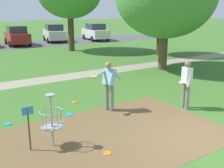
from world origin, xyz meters
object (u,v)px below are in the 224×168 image
parked_car_rightmost (95,32)px  frisbee_far_right (8,124)px  tree_mid_left (161,6)px  parked_car_center_left (17,36)px  frisbee_mid_grass (74,102)px  player_throwing (109,83)px  parked_car_center_right (54,33)px  frisbee_near_basket (107,153)px  frisbee_scattered_b (61,122)px  frisbee_scattered_a (69,115)px  player_foreground_watching (186,82)px  disc_golf_basket (49,119)px

parked_car_rightmost → frisbee_far_right: bearing=-126.5°
tree_mid_left → parked_car_center_left: bearing=122.3°
frisbee_far_right → frisbee_mid_grass: bearing=15.6°
player_throwing → parked_car_center_right: parked_car_center_right is taller
parked_car_rightmost → parked_car_center_right: bearing=164.2°
player_throwing → frisbee_near_basket: 3.10m
parked_car_center_right → frisbee_scattered_b: bearing=-111.3°
player_throwing → frisbee_scattered_a: player_throwing is taller
player_foreground_watching → frisbee_near_basket: size_ratio=8.50×
player_throwing → frisbee_far_right: bearing=167.8°
disc_golf_basket → parked_car_center_right: 23.71m
frisbee_far_right → parked_car_rightmost: (13.83, 18.70, 0.91)m
frisbee_mid_grass → parked_car_center_right: 20.43m
player_throwing → parked_car_rightmost: parked_car_rightmost is taller
disc_golf_basket → frisbee_scattered_b: 1.69m
frisbee_scattered_a → frisbee_scattered_b: (-0.49, -0.44, 0.00)m
frisbee_near_basket → parked_car_center_left: parked_car_center_left is taller
player_throwing → parked_car_center_left: parked_car_center_left is taller
player_throwing → frisbee_scattered_b: 2.07m
tree_mid_left → parked_car_center_left: (-7.46, 11.81, -2.65)m
frisbee_mid_grass → parked_car_rightmost: parked_car_rightmost is taller
disc_golf_basket → player_foreground_watching: 4.97m
disc_golf_basket → frisbee_scattered_a: bearing=53.2°
parked_car_center_left → parked_car_rightmost: (8.50, -0.28, 0.00)m
disc_golf_basket → frisbee_near_basket: disc_golf_basket is taller
tree_mid_left → disc_golf_basket: bearing=-142.9°
frisbee_scattered_a → parked_car_center_left: (3.44, 19.31, 0.91)m
player_foreground_watching → player_throwing: (-2.33, 1.31, 0.02)m
frisbee_mid_grass → parked_car_center_left: (2.75, 18.27, 0.91)m
player_throwing → frisbee_near_basket: (-1.61, -2.45, -0.98)m
disc_golf_basket → frisbee_mid_grass: (1.98, 2.77, -0.74)m
frisbee_far_right → parked_car_center_left: bearing=74.3°
parked_car_center_right → parked_car_center_left: bearing=-167.2°
frisbee_scattered_b → tree_mid_left: tree_mid_left is taller
parked_car_rightmost → frisbee_near_basket: bearing=-119.2°
player_throwing → parked_car_rightmost: size_ratio=0.39×
player_foreground_watching → player_throwing: same height
player_throwing → frisbee_scattered_b: (-1.83, -0.07, -0.98)m
frisbee_mid_grass → frisbee_scattered_a: 1.25m
frisbee_scattered_a → frisbee_scattered_b: bearing=-137.8°
frisbee_near_basket → parked_car_center_right: size_ratio=0.04×
player_foreground_watching → frisbee_mid_grass: 4.15m
frisbee_mid_grass → parked_car_center_left: bearing=81.4°
frisbee_far_right → frisbee_scattered_b: size_ratio=1.05×
tree_mid_left → frisbee_scattered_b: bearing=-145.1°
player_foreground_watching → frisbee_scattered_a: bearing=155.5°
frisbee_scattered_a → frisbee_scattered_b: size_ratio=1.16×
player_throwing → parked_car_center_left: (2.10, 19.68, -0.06)m
parked_car_rightmost → frisbee_mid_grass: bearing=-122.0°
frisbee_mid_grass → tree_mid_left: tree_mid_left is taller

